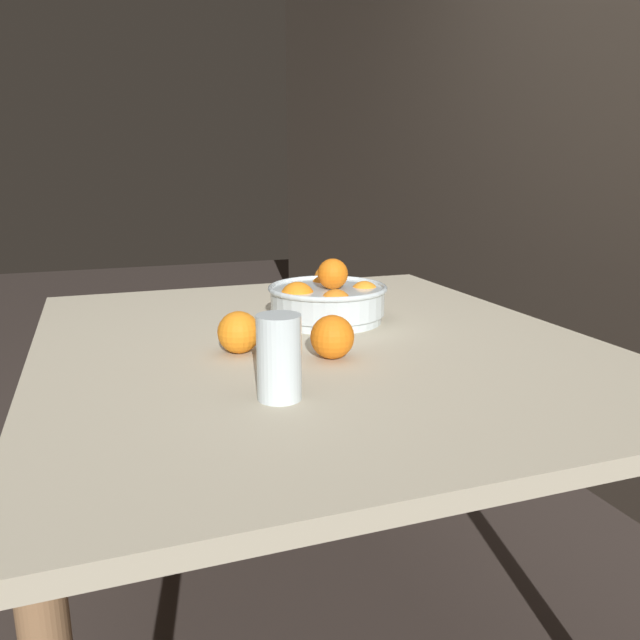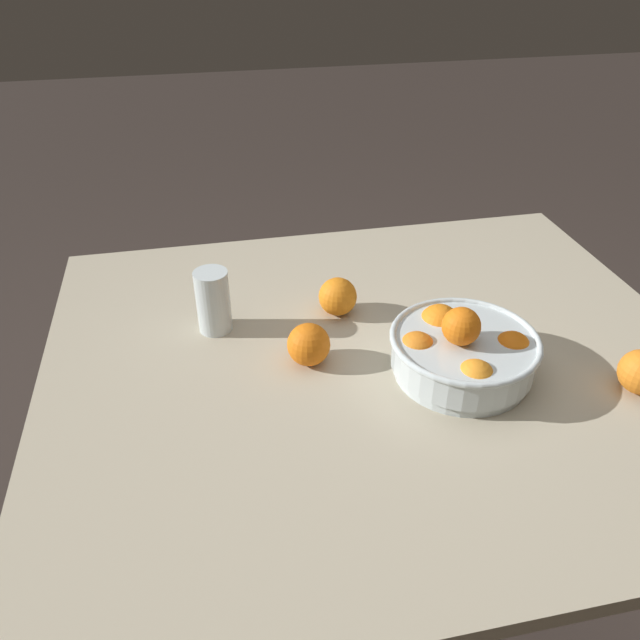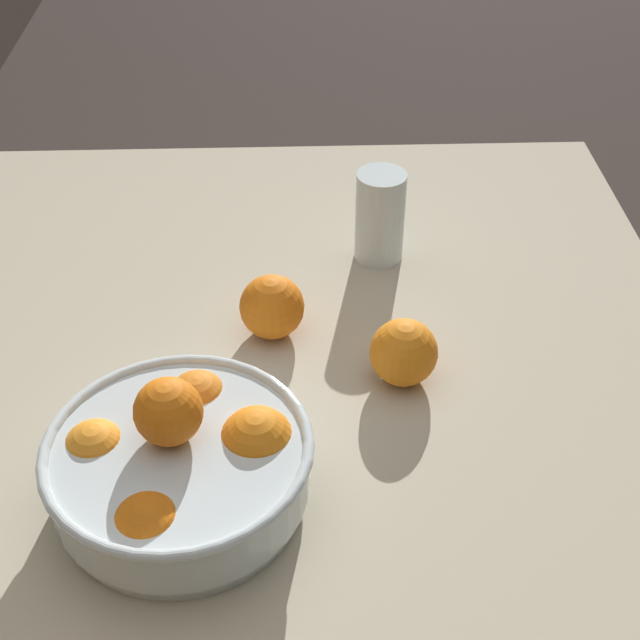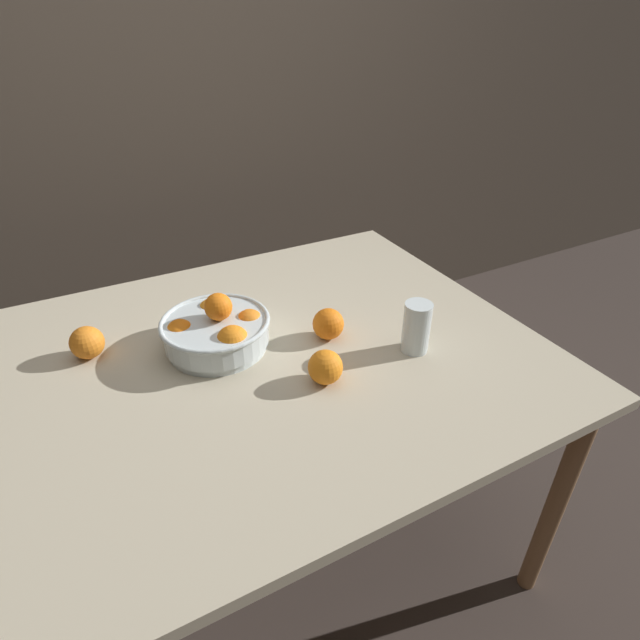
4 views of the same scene
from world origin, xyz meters
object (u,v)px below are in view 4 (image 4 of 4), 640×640
object	(u,v)px
orange_loose_front	(87,343)
orange_loose_near_bowl	(328,324)
juice_glass	(416,330)
orange_loose_aside	(325,367)
fruit_bowl	(217,331)

from	to	relation	value
orange_loose_front	orange_loose_near_bowl	bearing A→B (deg)	-19.68
juice_glass	orange_loose_aside	size ratio (longest dim) A/B	1.64
juice_glass	fruit_bowl	bearing A→B (deg)	151.11
juice_glass	orange_loose_near_bowl	distance (m)	0.22
orange_loose_near_bowl	orange_loose_aside	bearing A→B (deg)	-120.66
fruit_bowl	orange_loose_front	bearing A→B (deg)	159.32
orange_loose_front	orange_loose_aside	bearing A→B (deg)	-37.22
juice_glass	orange_loose_aside	bearing A→B (deg)	-178.58
orange_loose_front	fruit_bowl	bearing A→B (deg)	-20.68
orange_loose_front	orange_loose_aside	world-z (taller)	same
orange_loose_aside	orange_loose_near_bowl	bearing A→B (deg)	59.34
orange_loose_front	orange_loose_aside	distance (m)	0.58
juice_glass	orange_loose_aside	distance (m)	0.26
juice_glass	orange_loose_front	distance (m)	0.80
orange_loose_near_bowl	orange_loose_front	xyz separation A→B (m)	(-0.56, 0.20, -0.00)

